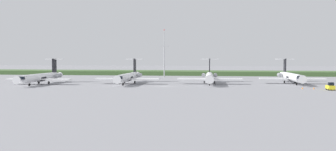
{
  "coord_description": "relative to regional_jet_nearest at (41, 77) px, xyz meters",
  "views": [
    {
      "loc": [
        14.6,
        -110.04,
        9.37
      ],
      "look_at": [
        0.0,
        10.33,
        3.0
      ],
      "focal_mm": 36.45,
      "sensor_mm": 36.0,
      "label": 1
    }
  ],
  "objects": [
    {
      "name": "regional_jet_nearest",
      "position": [
        0.0,
        0.0,
        0.0
      ],
      "size": [
        22.81,
        31.0,
        9.0
      ],
      "color": "white",
      "rests_on": "ground"
    },
    {
      "name": "safety_cone_mid_marker",
      "position": [
        89.91,
        -8.19,
        -2.26
      ],
      "size": [
        0.44,
        0.44,
        0.55
      ],
      "primitive_type": "cone",
      "color": "orange",
      "rests_on": "ground"
    },
    {
      "name": "regional_jet_third",
      "position": [
        59.04,
        9.07,
        0.0
      ],
      "size": [
        22.81,
        31.0,
        9.0
      ],
      "color": "white",
      "rests_on": "ground"
    },
    {
      "name": "baggage_tug",
      "position": [
        93.59,
        -11.12,
        -1.53
      ],
      "size": [
        1.72,
        3.2,
        2.3
      ],
      "color": "yellow",
      "rests_on": "ground"
    },
    {
      "name": "ground_plane",
      "position": [
        44.33,
        26.33,
        -2.54
      ],
      "size": [
        500.0,
        500.0,
        0.0
      ],
      "primitive_type": "plane",
      "color": "gray"
    },
    {
      "name": "regional_jet_second",
      "position": [
        30.1,
        5.98,
        0.0
      ],
      "size": [
        22.81,
        31.0,
        9.0
      ],
      "color": "white",
      "rests_on": "ground"
    },
    {
      "name": "safety_cone_front_marker",
      "position": [
        86.72,
        -7.91,
        -2.26
      ],
      "size": [
        0.44,
        0.44,
        0.55
      ],
      "primitive_type": "cone",
      "color": "orange",
      "rests_on": "ground"
    },
    {
      "name": "antenna_mast",
      "position": [
        37.44,
        48.29,
        6.93
      ],
      "size": [
        4.4,
        0.5,
        22.8
      ],
      "color": "#B2B2B7",
      "rests_on": "ground"
    },
    {
      "name": "grass_berm",
      "position": [
        44.33,
        71.13,
        -1.44
      ],
      "size": [
        320.0,
        20.0,
        2.18
      ],
      "primitive_type": "cube",
      "color": "#426033",
      "rests_on": "ground"
    },
    {
      "name": "regional_jet_fourth",
      "position": [
        88.4,
        14.06,
        0.0
      ],
      "size": [
        22.81,
        31.0,
        9.0
      ],
      "color": "white",
      "rests_on": "ground"
    }
  ]
}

